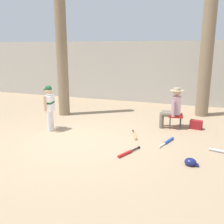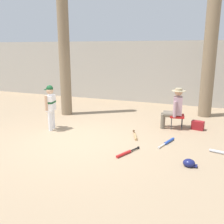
{
  "view_description": "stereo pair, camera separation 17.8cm",
  "coord_description": "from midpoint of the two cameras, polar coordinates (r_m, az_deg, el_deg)",
  "views": [
    {
      "loc": [
        2.9,
        -5.44,
        2.31
      ],
      "look_at": [
        0.77,
        0.42,
        0.75
      ],
      "focal_mm": 40.96,
      "sensor_mm": 36.0,
      "label": 1
    },
    {
      "loc": [
        3.06,
        -5.37,
        2.31
      ],
      "look_at": [
        0.77,
        0.42,
        0.75
      ],
      "focal_mm": 40.96,
      "sensor_mm": 36.0,
      "label": 2
    }
  ],
  "objects": [
    {
      "name": "ground_plane",
      "position": [
        6.59,
        -8.4,
        -6.61
      ],
      "size": [
        60.0,
        60.0,
        0.0
      ],
      "primitive_type": "plane",
      "color": "#9E8466"
    },
    {
      "name": "bat_aluminum_silver",
      "position": [
        6.33,
        22.88,
        -8.18
      ],
      "size": [
        0.8,
        0.24,
        0.07
      ],
      "color": "#B7BCC6",
      "rests_on": "ground"
    },
    {
      "name": "handbag_beside_stool",
      "position": [
        7.86,
        17.64,
        -2.71
      ],
      "size": [
        0.37,
        0.24,
        0.26
      ],
      "primitive_type": "cube",
      "rotation": [
        0.0,
        0.0,
        -0.19
      ],
      "color": "maroon",
      "rests_on": "ground"
    },
    {
      "name": "tree_near_player",
      "position": [
        9.06,
        -11.87,
        15.93
      ],
      "size": [
        0.54,
        0.54,
        5.84
      ],
      "color": "#7F6B51",
      "rests_on": "ground"
    },
    {
      "name": "bat_blue_youth",
      "position": [
        6.6,
        11.62,
        -6.41
      ],
      "size": [
        0.29,
        0.77,
        0.07
      ],
      "color": "#2347AD",
      "rests_on": "ground"
    },
    {
      "name": "batting_helmet_navy",
      "position": [
        5.47,
        16.22,
        -10.68
      ],
      "size": [
        0.28,
        0.22,
        0.16
      ],
      "color": "navy",
      "rests_on": "ground"
    },
    {
      "name": "bat_red_barrel",
      "position": [
        5.78,
        2.41,
        -9.12
      ],
      "size": [
        0.34,
        0.72,
        0.07
      ],
      "color": "red",
      "rests_on": "ground"
    },
    {
      "name": "young_ballplayer",
      "position": [
        7.47,
        -14.5,
        1.52
      ],
      "size": [
        0.4,
        0.57,
        1.31
      ],
      "color": "white",
      "rests_on": "ground"
    },
    {
      "name": "folding_stool",
      "position": [
        7.74,
        13.37,
        -0.88
      ],
      "size": [
        0.45,
        0.45,
        0.41
      ],
      "color": "red",
      "rests_on": "ground"
    },
    {
      "name": "bat_wood_tan",
      "position": [
        6.87,
        4.41,
        -5.32
      ],
      "size": [
        0.33,
        0.68,
        0.07
      ],
      "color": "tan",
      "rests_on": "ground"
    },
    {
      "name": "tree_behind_spectator",
      "position": [
        9.27,
        19.98,
        13.89
      ],
      "size": [
        0.69,
        0.69,
        5.55
      ],
      "color": "#7F6B51",
      "rests_on": "ground"
    },
    {
      "name": "seated_spectator",
      "position": [
        7.67,
        12.75,
        1.14
      ],
      "size": [
        0.68,
        0.54,
        1.2
      ],
      "color": "#6B6051",
      "rests_on": "ground"
    },
    {
      "name": "concrete_back_wall",
      "position": [
        11.39,
        4.78,
        8.95
      ],
      "size": [
        18.0,
        0.36,
        2.61
      ],
      "primitive_type": "cube",
      "color": "#ADA89E",
      "rests_on": "ground"
    }
  ]
}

